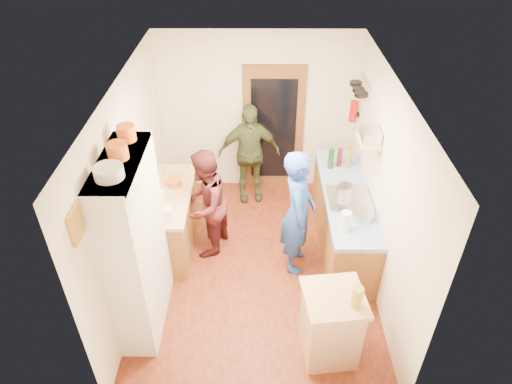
{
  "coord_description": "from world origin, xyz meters",
  "views": [
    {
      "loc": [
        0.02,
        -4.42,
        4.47
      ],
      "look_at": [
        -0.01,
        0.15,
        1.15
      ],
      "focal_mm": 32.0,
      "sensor_mm": 36.0,
      "label": 1
    }
  ],
  "objects_px": {
    "hutch_body": "(136,247)",
    "person_left": "(208,203)",
    "right_counter_base": "(343,220)",
    "person_back": "(250,154)",
    "person_hob": "(300,214)",
    "island_base": "(330,326)"
  },
  "relations": [
    {
      "from": "person_back",
      "to": "person_left",
      "type": "bearing_deg",
      "value": -121.45
    },
    {
      "from": "person_left",
      "to": "person_back",
      "type": "xyz_separation_m",
      "value": [
        0.53,
        1.22,
        0.03
      ]
    },
    {
      "from": "right_counter_base",
      "to": "person_left",
      "type": "height_order",
      "value": "person_left"
    },
    {
      "from": "person_hob",
      "to": "island_base",
      "type": "bearing_deg",
      "value": -165.38
    },
    {
      "from": "right_counter_base",
      "to": "island_base",
      "type": "xyz_separation_m",
      "value": [
        -0.4,
        -1.81,
        0.01
      ]
    },
    {
      "from": "island_base",
      "to": "person_hob",
      "type": "distance_m",
      "value": 1.46
    },
    {
      "from": "hutch_body",
      "to": "person_left",
      "type": "height_order",
      "value": "hutch_body"
    },
    {
      "from": "person_left",
      "to": "hutch_body",
      "type": "bearing_deg",
      "value": -11.17
    },
    {
      "from": "person_left",
      "to": "person_back",
      "type": "bearing_deg",
      "value": 173.86
    },
    {
      "from": "person_hob",
      "to": "right_counter_base",
      "type": "bearing_deg",
      "value": -51.36
    },
    {
      "from": "island_base",
      "to": "person_left",
      "type": "bearing_deg",
      "value": 130.2
    },
    {
      "from": "island_base",
      "to": "person_left",
      "type": "distance_m",
      "value": 2.27
    },
    {
      "from": "hutch_body",
      "to": "person_left",
      "type": "bearing_deg",
      "value": 61.41
    },
    {
      "from": "person_hob",
      "to": "hutch_body",
      "type": "bearing_deg",
      "value": 119.14
    },
    {
      "from": "person_left",
      "to": "island_base",
      "type": "bearing_deg",
      "value": 57.62
    },
    {
      "from": "island_base",
      "to": "person_left",
      "type": "xyz_separation_m",
      "value": [
        -1.44,
        1.71,
        0.36
      ]
    },
    {
      "from": "person_left",
      "to": "person_back",
      "type": "height_order",
      "value": "person_back"
    },
    {
      "from": "hutch_body",
      "to": "person_hob",
      "type": "height_order",
      "value": "hutch_body"
    },
    {
      "from": "right_counter_base",
      "to": "person_hob",
      "type": "xyz_separation_m",
      "value": [
        -0.65,
        -0.44,
        0.46
      ]
    },
    {
      "from": "person_hob",
      "to": "person_back",
      "type": "relative_size",
      "value": 1.07
    },
    {
      "from": "right_counter_base",
      "to": "person_hob",
      "type": "distance_m",
      "value": 0.91
    },
    {
      "from": "person_back",
      "to": "right_counter_base",
      "type": "bearing_deg",
      "value": -48.21
    }
  ]
}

